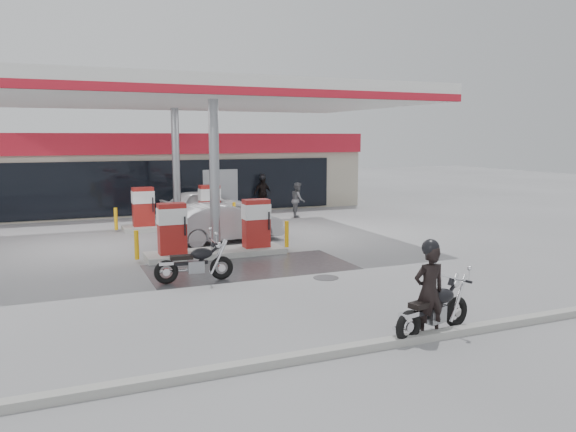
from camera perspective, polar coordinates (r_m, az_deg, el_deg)
name	(u,v)px	position (r m, az deg, el deg)	size (l,w,h in m)	color
ground	(234,269)	(16.57, -5.48, -5.36)	(90.00, 90.00, 0.00)	gray
wet_patch	(250,267)	(16.72, -3.84, -5.21)	(6.00, 3.00, 0.00)	#4C4C4F
drain_cover	(326,278)	(15.49, 3.88, -6.28)	(0.70, 0.70, 0.01)	#38383A
kerb	(351,349)	(10.36, 6.44, -13.27)	(28.00, 0.25, 0.15)	gray
store_building	(147,170)	(31.75, -14.14, 4.52)	(22.00, 8.22, 4.00)	#B7B099
canopy	(191,97)	(21.00, -9.83, 11.87)	(16.00, 10.02, 5.51)	silver
pump_island_near	(216,234)	(18.31, -7.38, -1.83)	(5.14, 1.30, 1.78)	#9E9E99
pump_island_far	(177,211)	(24.09, -11.18, 0.46)	(5.14, 1.30, 1.78)	#9E9E99
main_motorcycle	(435,311)	(11.43, 14.67, -9.28)	(2.07, 0.87, 1.08)	black
biker_main	(429,291)	(11.16, 14.14, -7.44)	(0.66, 0.43, 1.80)	black
parked_motorcycle	(196,264)	(15.17, -9.37, -4.82)	(2.12, 0.81, 1.09)	black
sedan_white	(204,204)	(26.60, -8.50, 1.20)	(1.65, 4.09, 1.40)	silver
attendant	(298,200)	(26.84, 1.02, 1.66)	(0.82, 0.64, 1.68)	#59595E
hatchback_silver	(224,223)	(20.65, -6.53, -0.69)	(1.51, 4.32, 1.42)	#AEB0B6
parked_car_left	(0,205)	(29.68, -27.25, 0.96)	(1.75, 4.30, 1.25)	black
biker_walking	(263,194)	(29.13, -2.60, 2.29)	(1.07, 0.44, 1.82)	black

